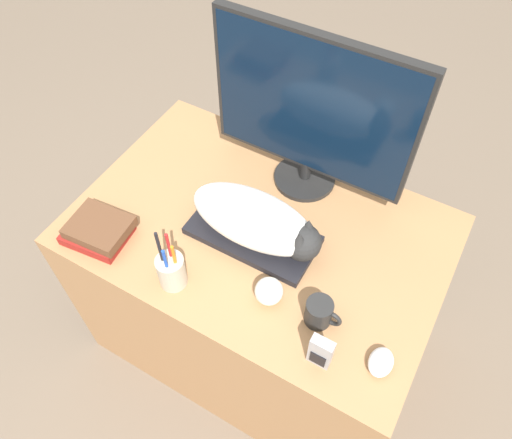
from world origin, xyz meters
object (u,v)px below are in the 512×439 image
object	(u,v)px
baseball	(269,291)
keyboard	(252,234)
computer_mouse	(381,362)
monitor	(312,112)
phone	(321,352)
book_stack	(98,230)
coffee_mug	(320,313)
cat	(257,220)
pen_cup	(171,270)

from	to	relation	value
baseball	keyboard	bearing A→B (deg)	132.75
keyboard	computer_mouse	xyz separation A→B (m)	(0.48, -0.18, 0.01)
monitor	phone	size ratio (longest dim) A/B	5.48
baseball	book_stack	xyz separation A→B (m)	(-0.54, -0.07, -0.01)
book_stack	coffee_mug	bearing A→B (deg)	6.50
keyboard	book_stack	xyz separation A→B (m)	(-0.40, -0.23, 0.02)
monitor	coffee_mug	distance (m)	0.56
cat	baseball	distance (m)	0.21
baseball	book_stack	distance (m)	0.55
phone	computer_mouse	bearing A→B (deg)	25.60
cat	monitor	distance (m)	0.35
coffee_mug	book_stack	xyz separation A→B (m)	(-0.69, -0.08, -0.01)
keyboard	cat	size ratio (longest dim) A/B	0.93
pen_cup	book_stack	bearing A→B (deg)	176.64
coffee_mug	baseball	bearing A→B (deg)	-176.25
pen_cup	baseball	distance (m)	0.27
coffee_mug	phone	world-z (taller)	phone
keyboard	cat	world-z (taller)	cat
book_stack	baseball	bearing A→B (deg)	7.24
keyboard	computer_mouse	distance (m)	0.52
phone	pen_cup	bearing A→B (deg)	178.94
cat	pen_cup	world-z (taller)	pen_cup
computer_mouse	phone	world-z (taller)	phone
pen_cup	phone	distance (m)	0.46
keyboard	cat	bearing A→B (deg)	-0.00
computer_mouse	baseball	size ratio (longest dim) A/B	1.07
cat	book_stack	xyz separation A→B (m)	(-0.42, -0.23, -0.06)
coffee_mug	baseball	world-z (taller)	coffee_mug
cat	baseball	xyz separation A→B (m)	(0.13, -0.16, -0.05)
baseball	book_stack	bearing A→B (deg)	-172.76
keyboard	monitor	bearing A→B (deg)	83.03
monitor	computer_mouse	world-z (taller)	monitor
pen_cup	monitor	bearing A→B (deg)	74.35
computer_mouse	phone	bearing A→B (deg)	-154.40
monitor	phone	bearing A→B (deg)	-60.16
baseball	phone	size ratio (longest dim) A/B	0.69
coffee_mug	cat	bearing A→B (deg)	151.53
pen_cup	book_stack	distance (m)	0.28
keyboard	pen_cup	distance (m)	0.27
coffee_mug	pen_cup	bearing A→B (deg)	-166.83
monitor	book_stack	world-z (taller)	monitor
coffee_mug	book_stack	size ratio (longest dim) A/B	0.50
keyboard	coffee_mug	xyz separation A→B (m)	(0.29, -0.15, 0.03)
monitor	pen_cup	xyz separation A→B (m)	(-0.15, -0.53, -0.23)
computer_mouse	baseball	distance (m)	0.34
phone	book_stack	world-z (taller)	phone
keyboard	book_stack	distance (m)	0.46
monitor	phone	world-z (taller)	monitor
coffee_mug	phone	bearing A→B (deg)	-64.25
coffee_mug	book_stack	distance (m)	0.69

